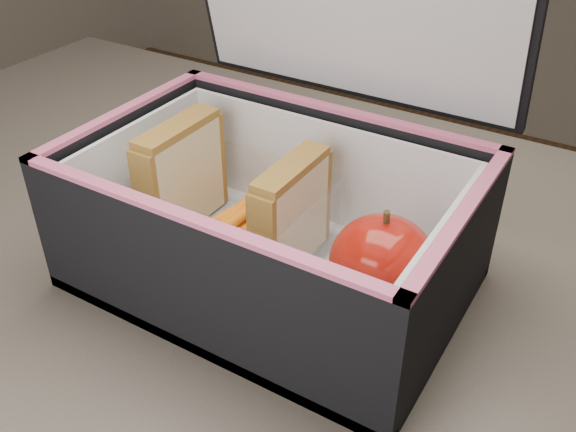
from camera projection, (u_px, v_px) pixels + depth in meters
name	position (u px, v px, depth m)	size (l,w,h in m)	color
kitchen_table	(247.00, 353.00, 0.61)	(1.20, 0.80, 0.75)	#51463D
lunch_bag	(274.00, 211.00, 0.53)	(0.32, 0.26, 0.32)	black
plastic_tub	(235.00, 213.00, 0.56)	(0.16, 0.11, 0.07)	white
sandwich_left	(182.00, 175.00, 0.58)	(0.03, 0.09, 0.10)	#CCB884
sandwich_right	(291.00, 215.00, 0.53)	(0.02, 0.09, 0.10)	#CCB884
carrot_sticks	(238.00, 223.00, 0.57)	(0.05, 0.13, 0.03)	orange
paper_napkin	(372.00, 303.00, 0.51)	(0.08, 0.09, 0.01)	white
red_apple	(382.00, 263.00, 0.48)	(0.10, 0.10, 0.09)	#9A0D06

